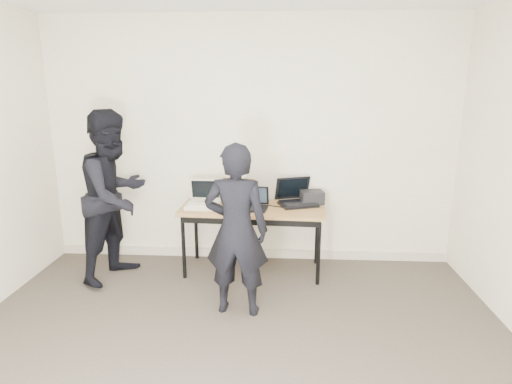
# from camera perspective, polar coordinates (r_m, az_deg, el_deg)

# --- Properties ---
(room) EXTENTS (4.60, 4.60, 2.80)m
(room) POSITION_cam_1_polar(r_m,az_deg,el_deg) (2.54, -4.36, -0.09)
(room) COLOR #423A32
(room) RESTS_ON ground
(desk) EXTENTS (1.53, 0.72, 0.72)m
(desk) POSITION_cam_1_polar(r_m,az_deg,el_deg) (4.51, -0.44, -2.76)
(desk) COLOR olive
(desk) RESTS_ON ground
(laptop_beige) EXTENTS (0.34, 0.34, 0.27)m
(laptop_beige) POSITION_cam_1_polar(r_m,az_deg,el_deg) (4.54, -7.02, -1.23)
(laptop_beige) COLOR beige
(laptop_beige) RESTS_ON desk
(laptop_center) EXTENTS (0.32, 0.31, 0.22)m
(laptop_center) POSITION_cam_1_polar(r_m,az_deg,el_deg) (4.43, -0.31, -1.57)
(laptop_center) COLOR black
(laptop_center) RESTS_ON desk
(laptop_right) EXTENTS (0.48, 0.47, 0.28)m
(laptop_right) POSITION_cam_1_polar(r_m,az_deg,el_deg) (4.61, 5.35, -0.84)
(laptop_right) COLOR black
(laptop_right) RESTS_ON desk
(leather_satchel) EXTENTS (0.38, 0.23, 0.25)m
(leather_satchel) POSITION_cam_1_polar(r_m,az_deg,el_deg) (4.69, -2.45, 0.27)
(leather_satchel) COLOR brown
(leather_satchel) RESTS_ON desk
(tissue) EXTENTS (0.15, 0.12, 0.08)m
(tissue) POSITION_cam_1_polar(r_m,az_deg,el_deg) (4.66, -2.09, 2.15)
(tissue) COLOR white
(tissue) RESTS_ON leather_satchel
(equipment_box) EXTENTS (0.27, 0.24, 0.14)m
(equipment_box) POSITION_cam_1_polar(r_m,az_deg,el_deg) (4.66, 7.48, -0.68)
(equipment_box) COLOR black
(equipment_box) RESTS_ON desk
(power_brick) EXTENTS (0.08, 0.05, 0.03)m
(power_brick) POSITION_cam_1_polar(r_m,az_deg,el_deg) (4.34, -3.48, -2.41)
(power_brick) COLOR black
(power_brick) RESTS_ON desk
(cables) EXTENTS (1.15, 0.35, 0.01)m
(cables) POSITION_cam_1_polar(r_m,az_deg,el_deg) (4.47, 0.65, -2.06)
(cables) COLOR black
(cables) RESTS_ON desk
(person_typist) EXTENTS (0.58, 0.41, 1.52)m
(person_typist) POSITION_cam_1_polar(r_m,az_deg,el_deg) (3.67, -2.64, -5.14)
(person_typist) COLOR black
(person_typist) RESTS_ON ground
(person_observer) EXTENTS (0.92, 1.03, 1.74)m
(person_observer) POSITION_cam_1_polar(r_m,az_deg,el_deg) (4.57, -18.29, -0.51)
(person_observer) COLOR black
(person_observer) RESTS_ON ground
(baseboard) EXTENTS (4.50, 0.03, 0.10)m
(baseboard) POSITION_cam_1_polar(r_m,az_deg,el_deg) (5.07, -0.72, -8.14)
(baseboard) COLOR beige
(baseboard) RESTS_ON ground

